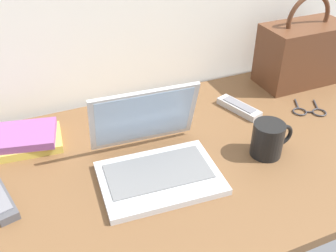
# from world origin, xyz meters

# --- Properties ---
(desk) EXTENTS (1.60, 0.76, 0.03)m
(desk) POSITION_xyz_m (0.00, 0.00, 0.01)
(desk) COLOR brown
(desk) RESTS_ON ground
(laptop) EXTENTS (0.33, 0.31, 0.21)m
(laptop) POSITION_xyz_m (-0.10, -0.02, 0.08)
(laptop) COLOR silver
(laptop) RESTS_ON desk
(coffee_mug) EXTENTS (0.13, 0.09, 0.10)m
(coffee_mug) POSITION_xyz_m (0.22, -0.08, 0.08)
(coffee_mug) COLOR black
(coffee_mug) RESTS_ON desk
(remote_control_near) EXTENTS (0.09, 0.17, 0.02)m
(remote_control_near) POSITION_xyz_m (0.27, 0.15, 0.04)
(remote_control_near) COLOR #B7B7B7
(remote_control_near) RESTS_ON desk
(remote_control_far) EXTENTS (0.08, 0.17, 0.02)m
(remote_control_far) POSITION_xyz_m (-0.49, 0.02, 0.04)
(remote_control_far) COLOR #4C4C51
(remote_control_far) RESTS_ON desk
(eyeglasses) EXTENTS (0.13, 0.13, 0.01)m
(eyeglasses) POSITION_xyz_m (0.48, 0.05, 0.03)
(eyeglasses) COLOR #333338
(eyeglasses) RESTS_ON desk
(handbag) EXTENTS (0.30, 0.16, 0.33)m
(handbag) POSITION_xyz_m (0.59, 0.25, 0.15)
(handbag) COLOR #59331E
(handbag) RESTS_ON desk
(book_stack) EXTENTS (0.21, 0.17, 0.05)m
(book_stack) POSITION_xyz_m (-0.40, 0.23, 0.05)
(book_stack) COLOR #D8BF4C
(book_stack) RESTS_ON desk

